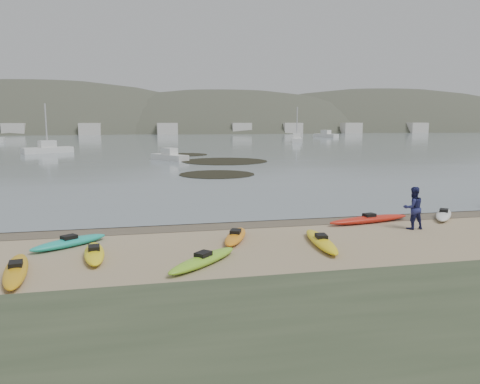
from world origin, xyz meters
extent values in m
plane|color=tan|center=(0.00, 0.00, 0.00)|extent=(600.00, 600.00, 0.00)
plane|color=brown|center=(0.00, -0.30, 0.00)|extent=(60.00, 60.00, 0.00)
plane|color=slate|center=(0.00, 300.00, 0.01)|extent=(1200.00, 1200.00, 0.00)
ellipsoid|color=yellow|center=(-6.41, -4.69, 0.17)|extent=(0.99, 3.07, 0.34)
ellipsoid|color=red|center=(6.10, -1.41, 0.17)|extent=(4.61, 1.55, 0.34)
ellipsoid|color=white|center=(10.36, -1.16, 0.17)|extent=(2.66, 3.09, 0.34)
ellipsoid|color=gold|center=(-8.68, -6.16, 0.17)|extent=(1.27, 3.89, 0.34)
ellipsoid|color=#87CE29|center=(-2.68, -6.33, 0.17)|extent=(3.04, 3.05, 0.34)
ellipsoid|color=yellow|center=(2.24, -4.84, 0.17)|extent=(1.10, 3.89, 0.34)
ellipsoid|color=orange|center=(-0.92, -3.35, 0.17)|extent=(1.76, 3.02, 0.34)
ellipsoid|color=#1BA999|center=(-7.50, -2.87, 0.17)|extent=(2.98, 2.48, 0.34)
imported|color=navy|center=(7.41, -3.01, 0.97)|extent=(0.96, 0.75, 1.95)
cylinder|color=black|center=(2.23, 20.12, 0.03)|extent=(6.90, 6.90, 0.04)
cylinder|color=black|center=(5.43, 33.60, 0.03)|extent=(10.36, 10.36, 0.04)
cylinder|color=black|center=(1.65, 45.38, 0.03)|extent=(6.78, 6.78, 0.04)
cube|color=silver|center=(-18.04, 53.37, 0.51)|extent=(7.32, 5.31, 1.01)
cube|color=silver|center=(-0.92, 36.83, 0.40)|extent=(4.50, 5.67, 0.80)
cube|color=silver|center=(30.56, 79.54, 0.54)|extent=(4.43, 8.00, 1.08)
cube|color=silver|center=(49.22, 107.39, 0.56)|extent=(5.36, 8.28, 1.13)
ellipsoid|color=#384235|center=(-45.00, 195.00, -18.00)|extent=(220.00, 120.00, 80.00)
ellipsoid|color=#384235|center=(35.00, 190.00, -15.30)|extent=(200.00, 110.00, 68.00)
ellipsoid|color=#384235|center=(120.00, 200.00, -17.10)|extent=(230.00, 130.00, 76.00)
cube|color=beige|center=(-42.00, 145.00, 2.00)|extent=(7.00, 5.00, 4.00)
cube|color=beige|center=(-18.00, 145.00, 2.00)|extent=(7.00, 5.00, 4.00)
cube|color=beige|center=(6.00, 145.00, 2.00)|extent=(7.00, 5.00, 4.00)
cube|color=beige|center=(30.00, 145.00, 2.00)|extent=(7.00, 5.00, 4.00)
cube|color=beige|center=(54.00, 145.00, 2.00)|extent=(7.00, 5.00, 4.00)
cube|color=beige|center=(78.00, 145.00, 2.00)|extent=(7.00, 5.00, 4.00)
cube|color=beige|center=(102.00, 145.00, 2.00)|extent=(7.00, 5.00, 4.00)
camera|label=1|loc=(-4.75, -21.74, 4.92)|focal=35.00mm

